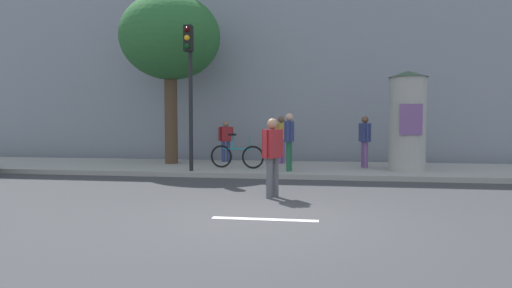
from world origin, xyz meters
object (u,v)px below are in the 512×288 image
(pedestrian_tallest, at_px, (289,137))
(poster_column, at_px, (407,120))
(bicycle_leaning, at_px, (237,156))
(pedestrian_in_red_top, at_px, (226,138))
(pedestrian_with_bag, at_px, (281,135))
(pedestrian_in_dark_shirt, at_px, (365,137))
(pedestrian_with_backpack, at_px, (272,151))
(traffic_light, at_px, (189,74))
(street_tree, at_px, (170,38))

(pedestrian_tallest, bearing_deg, poster_column, 10.42)
(poster_column, height_order, bicycle_leaning, poster_column)
(pedestrian_in_red_top, bearing_deg, pedestrian_with_bag, -7.74)
(pedestrian_in_dark_shirt, xyz_separation_m, pedestrian_tallest, (-2.32, -1.27, 0.06))
(pedestrian_in_red_top, relative_size, bicycle_leaning, 0.84)
(pedestrian_with_backpack, bearing_deg, pedestrian_tallest, 88.86)
(traffic_light, height_order, street_tree, street_tree)
(pedestrian_tallest, bearing_deg, street_tree, 159.06)
(street_tree, relative_size, pedestrian_with_bag, 3.55)
(pedestrian_tallest, xyz_separation_m, pedestrian_with_bag, (-0.47, 2.29, -0.04))
(pedestrian_with_bag, bearing_deg, pedestrian_in_red_top, 172.26)
(pedestrian_in_dark_shirt, xyz_separation_m, bicycle_leaning, (-4.00, -0.76, -0.58))
(street_tree, height_order, pedestrian_with_bag, street_tree)
(street_tree, bearing_deg, pedestrian_with_bag, 9.98)
(pedestrian_in_red_top, bearing_deg, street_tree, -151.59)
(poster_column, bearing_deg, bicycle_leaning, -178.53)
(pedestrian_in_dark_shirt, bearing_deg, pedestrian_in_red_top, 164.91)
(pedestrian_in_dark_shirt, distance_m, pedestrian_with_bag, 2.97)
(poster_column, height_order, pedestrian_in_dark_shirt, poster_column)
(street_tree, height_order, pedestrian_with_backpack, street_tree)
(pedestrian_tallest, bearing_deg, pedestrian_with_bag, 101.54)
(pedestrian_in_red_top, relative_size, pedestrian_in_dark_shirt, 0.90)
(bicycle_leaning, bearing_deg, pedestrian_with_backpack, -69.14)
(pedestrian_with_bag, distance_m, bicycle_leaning, 2.24)
(pedestrian_in_red_top, bearing_deg, pedestrian_with_backpack, -68.89)
(pedestrian_with_backpack, bearing_deg, bicycle_leaning, 110.86)
(pedestrian_with_backpack, relative_size, bicycle_leaning, 0.97)
(pedestrian_in_dark_shirt, xyz_separation_m, pedestrian_with_bag, (-2.78, 1.02, 0.01))
(pedestrian_with_backpack, height_order, pedestrian_tallest, pedestrian_tallest)
(poster_column, distance_m, pedestrian_with_backpack, 5.68)
(traffic_light, distance_m, pedestrian_with_backpack, 4.70)
(pedestrian_with_backpack, height_order, pedestrian_in_red_top, pedestrian_with_backpack)
(traffic_light, bearing_deg, pedestrian_with_bag, 49.49)
(pedestrian_in_dark_shirt, bearing_deg, traffic_light, -160.79)
(pedestrian_with_backpack, bearing_deg, street_tree, 127.94)
(bicycle_leaning, bearing_deg, street_tree, 156.46)
(pedestrian_with_backpack, xyz_separation_m, pedestrian_in_red_top, (-2.43, 6.29, -0.01))
(traffic_light, bearing_deg, bicycle_leaning, 41.32)
(pedestrian_with_bag, relative_size, bicycle_leaning, 0.93)
(street_tree, distance_m, pedestrian_in_dark_shirt, 7.39)
(pedestrian_in_red_top, relative_size, pedestrian_tallest, 0.86)
(pedestrian_tallest, xyz_separation_m, bicycle_leaning, (-1.69, 0.51, -0.63))
(traffic_light, relative_size, street_tree, 0.73)
(street_tree, xyz_separation_m, pedestrian_in_dark_shirt, (6.56, -0.36, -3.38))
(pedestrian_tallest, relative_size, bicycle_leaning, 0.98)
(street_tree, distance_m, pedestrian_with_bag, 5.10)
(pedestrian_in_red_top, bearing_deg, bicycle_leaning, -68.36)
(pedestrian_in_red_top, distance_m, bicycle_leaning, 2.26)
(pedestrian_with_bag, bearing_deg, street_tree, -170.02)
(bicycle_leaning, bearing_deg, poster_column, 1.47)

